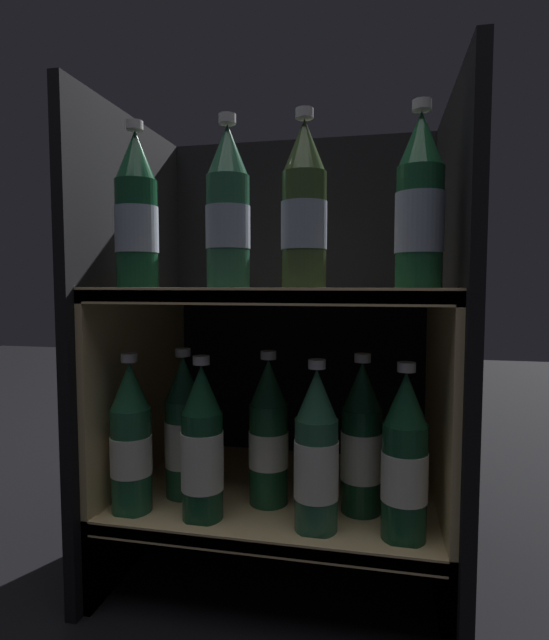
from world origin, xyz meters
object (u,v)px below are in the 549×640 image
Objects in this scene: bottle_upper_front_3 at (420,208)px; bottle_lower_front_0 at (131,441)px; bottle_lower_front_3 at (405,461)px; bottle_upper_front_1 at (228,213)px; bottle_lower_front_1 at (202,448)px; bottle_upper_front_0 at (136,216)px; bottle_lower_back_2 at (362,443)px; bottle_lower_back_1 at (269,436)px; bottle_lower_front_2 at (316,456)px; bottle_lower_back_0 at (184,431)px; bottle_upper_front_2 at (304,211)px.

bottle_lower_front_0 is at bearing 180.00° from bottle_upper_front_3.
bottle_upper_front_3 is 0.37m from bottle_lower_front_3.
bottle_lower_front_1 is (-0.05, 0.00, -0.37)m from bottle_upper_front_1.
bottle_upper_front_0 reaches higher than bottle_lower_front_1.
bottle_upper_front_3 is (0.28, 0.00, -0.00)m from bottle_upper_front_1.
bottle_lower_front_0 is at bearing -168.46° from bottle_lower_back_2.
bottle_upper_front_1 is at bearing -121.23° from bottle_lower_back_1.
bottle_lower_front_2 is at bearing 0.00° from bottle_upper_front_0.
bottle_lower_back_0 is 0.16m from bottle_lower_back_1.
bottle_upper_front_3 is at bearing -11.06° from bottle_lower_back_0.
bottle_lower_front_2 and bottle_lower_front_3 have the same top height.
bottle_lower_back_2 is at bearing 12.12° from bottle_upper_front_0.
bottle_lower_front_0 is 0.10m from bottle_lower_back_0.
bottle_lower_front_1 is (-0.16, 0.00, -0.37)m from bottle_upper_front_2.
bottle_lower_front_0 is 1.00× the size of bottle_lower_back_2.
bottle_upper_front_2 and bottle_upper_front_3 have the same top height.
bottle_lower_back_0 is (-0.23, 0.08, -0.37)m from bottle_upper_front_2.
bottle_lower_front_2 is 0.26m from bottle_lower_back_0.
bottle_upper_front_1 is at bearing -159.45° from bottle_lower_back_2.
bottle_upper_front_3 is at bearing 0.00° from bottle_upper_front_2.
bottle_upper_front_1 is 0.41m from bottle_lower_front_0.
bottle_upper_front_2 is 1.00× the size of bottle_lower_front_2.
bottle_lower_front_1 is (0.11, 0.00, -0.37)m from bottle_upper_front_0.
bottle_upper_front_0 reaches higher than bottle_lower_front_3.
bottle_lower_back_0 is at bearing 60.00° from bottle_upper_front_0.
bottle_upper_front_3 is at bearing -17.89° from bottle_lower_back_1.
bottle_upper_front_0 is 0.15m from bottle_upper_front_1.
bottle_upper_front_1 is 1.00× the size of bottle_lower_back_2.
bottle_upper_front_2 is at bearing -0.00° from bottle_upper_front_0.
bottle_lower_back_0 is at bearing 180.00° from bottle_lower_back_2.
bottle_lower_front_3 is at bearing -11.45° from bottle_lower_back_0.
bottle_lower_front_3 is (-0.01, -0.00, -0.37)m from bottle_upper_front_3.
bottle_upper_front_3 is 1.00× the size of bottle_lower_front_2.
bottle_upper_front_1 is 1.00× the size of bottle_lower_front_0.
bottle_lower_front_2 is at bearing -17.23° from bottle_lower_back_0.
bottle_upper_front_1 is at bearing -0.00° from bottle_lower_front_0.
bottle_lower_back_1 is (-0.24, 0.08, -0.37)m from bottle_upper_front_3.
bottle_upper_front_2 is 0.44m from bottle_lower_back_0.
bottle_upper_front_0 is at bearing -167.88° from bottle_lower_back_2.
bottle_lower_back_2 is at bearing 130.58° from bottle_lower_front_3.
bottle_upper_front_2 is at bearing -46.89° from bottle_lower_back_1.
bottle_lower_front_0 is 0.38m from bottle_lower_back_2.
bottle_lower_front_2 is 0.12m from bottle_lower_back_1.
bottle_lower_back_0 is at bearing 168.55° from bottle_lower_front_3.
bottle_lower_front_0 is at bearing -129.18° from bottle_lower_back_0.
bottle_lower_front_2 is at bearing 180.00° from bottle_upper_front_3.
bottle_lower_front_2 and bottle_lower_back_2 have the same top height.
bottle_lower_front_1 and bottle_lower_back_0 have the same top height.
bottle_lower_front_0 is at bearing 180.00° from bottle_lower_front_3.
bottle_upper_front_0 and bottle_upper_front_1 have the same top height.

